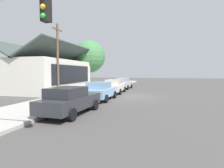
# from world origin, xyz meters

# --- Properties ---
(ground_plane) EXTENTS (120.00, 120.00, 0.00)m
(ground_plane) POSITION_xyz_m (0.00, 0.00, 0.00)
(ground_plane) COLOR #4C4947
(sidewalk_curb) EXTENTS (60.00, 4.20, 0.16)m
(sidewalk_curb) POSITION_xyz_m (0.00, 5.60, 0.08)
(sidewalk_curb) COLOR #B2AFA8
(sidewalk_curb) RESTS_ON ground
(car_charcoal) EXTENTS (4.85, 2.18, 1.59)m
(car_charcoal) POSITION_xyz_m (-8.47, 2.66, 0.82)
(car_charcoal) COLOR #2D3035
(car_charcoal) RESTS_ON ground
(car_skyblue) EXTENTS (4.44, 2.07, 1.59)m
(car_skyblue) POSITION_xyz_m (-2.87, 2.68, 0.81)
(car_skyblue) COLOR #8CB7E0
(car_skyblue) RESTS_ON ground
(car_ivory) EXTENTS (4.93, 2.08, 1.59)m
(car_ivory) POSITION_xyz_m (2.64, 2.75, 0.82)
(car_ivory) COLOR silver
(car_ivory) RESTS_ON ground
(car_silver) EXTENTS (4.47, 2.04, 1.59)m
(car_silver) POSITION_xyz_m (8.33, 2.79, 0.81)
(car_silver) COLOR silver
(car_silver) RESTS_ON ground
(storefront_building) EXTENTS (12.63, 7.63, 6.01)m
(storefront_building) POSITION_xyz_m (3.28, 11.98, 2.11)
(storefront_building) COLOR silver
(storefront_building) RESTS_ON ground
(shade_tree) EXTENTS (5.34, 5.34, 7.66)m
(shade_tree) POSITION_xyz_m (11.00, 9.18, 4.98)
(shade_tree) COLOR brown
(shade_tree) RESTS_ON ground
(traffic_light_main) EXTENTS (0.37, 2.79, 5.20)m
(traffic_light_main) POSITION_xyz_m (-13.16, 2.54, 3.49)
(traffic_light_main) COLOR #383833
(traffic_light_main) RESTS_ON ground
(utility_pole_wooden) EXTENTS (1.80, 0.24, 7.50)m
(utility_pole_wooden) POSITION_xyz_m (-0.45, 8.20, 3.93)
(utility_pole_wooden) COLOR brown
(utility_pole_wooden) RESTS_ON ground
(fire_hydrant_red) EXTENTS (0.22, 0.22, 0.71)m
(fire_hydrant_red) POSITION_xyz_m (1.42, 4.20, 0.50)
(fire_hydrant_red) COLOR red
(fire_hydrant_red) RESTS_ON sidewalk_curb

